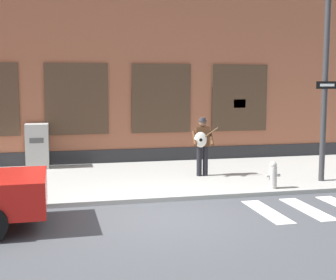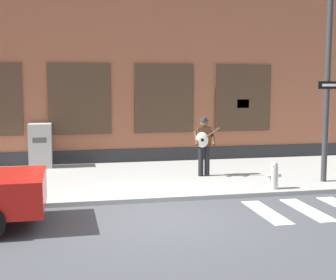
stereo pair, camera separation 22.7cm
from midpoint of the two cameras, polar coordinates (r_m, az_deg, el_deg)
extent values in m
plane|color=#424449|center=(9.83, -1.92, -9.33)|extent=(160.00, 160.00, 0.00)
cube|color=#9E9E99|center=(13.39, -4.94, -4.74)|extent=(28.00, 5.18, 0.11)
cube|color=#99563D|center=(17.74, -7.15, 11.36)|extent=(28.00, 4.00, 8.30)
cube|color=#28282B|center=(15.86, -6.22, -2.13)|extent=(28.00, 0.04, 0.55)
cube|color=#473323|center=(15.57, -11.48, 4.92)|extent=(2.04, 0.06, 2.32)
cube|color=black|center=(15.56, -11.48, 4.92)|extent=(1.92, 0.03, 2.20)
cube|color=#473323|center=(15.89, -1.24, 5.09)|extent=(2.04, 0.06, 2.32)
cube|color=black|center=(15.88, -1.23, 5.09)|extent=(1.92, 0.03, 2.20)
cube|color=#473323|center=(16.68, 8.32, 5.10)|extent=(2.04, 0.06, 2.32)
cube|color=black|center=(16.67, 8.34, 5.10)|extent=(1.92, 0.03, 2.20)
cube|color=yellow|center=(16.67, 8.34, 4.41)|extent=(0.44, 0.02, 0.30)
cube|color=silver|center=(10.37, 11.33, -8.56)|extent=(0.42, 1.90, 0.01)
cube|color=silver|center=(10.79, 16.02, -8.09)|extent=(0.42, 1.90, 0.01)
cube|color=silver|center=(10.03, -15.42, -4.91)|extent=(0.06, 0.24, 0.12)
cube|color=silver|center=(8.91, -15.63, -6.37)|extent=(0.06, 0.24, 0.12)
cylinder|color=black|center=(10.48, -20.41, -6.87)|extent=(0.66, 0.25, 0.66)
cylinder|color=black|center=(13.49, 4.09, -2.55)|extent=(0.15, 0.15, 0.86)
cylinder|color=black|center=(13.45, 3.34, -2.58)|extent=(0.15, 0.15, 0.86)
cube|color=#4C2D19|center=(13.38, 3.73, 0.43)|extent=(0.41, 0.27, 0.55)
sphere|color=brown|center=(13.34, 3.75, 2.08)|extent=(0.22, 0.22, 0.22)
cylinder|color=#333338|center=(13.34, 3.75, 2.33)|extent=(0.28, 0.28, 0.02)
cylinder|color=#333338|center=(13.34, 3.75, 2.55)|extent=(0.18, 0.18, 0.09)
cylinder|color=#4C2D19|center=(13.32, 4.81, 0.22)|extent=(0.16, 0.52, 0.39)
cylinder|color=#4C2D19|center=(13.26, 2.76, 0.20)|extent=(0.16, 0.52, 0.39)
ellipsoid|color=silver|center=(13.20, 3.49, 0.04)|extent=(0.37, 0.17, 0.44)
cylinder|color=black|center=(13.14, 3.53, 0.01)|extent=(0.09, 0.02, 0.09)
cylinder|color=brown|center=(13.20, 4.63, 0.82)|extent=(0.47, 0.10, 0.34)
cylinder|color=#2D2D30|center=(13.22, 18.13, 6.94)|extent=(0.15, 0.15, 5.46)
cube|color=black|center=(13.12, 18.33, 6.37)|extent=(0.60, 0.07, 0.20)
cube|color=white|center=(13.10, 18.37, 6.37)|extent=(0.40, 0.04, 0.07)
cube|color=#ADADA8|center=(15.29, -16.06, -0.69)|extent=(0.70, 0.66, 1.39)
cube|color=#4C4C4C|center=(14.93, -16.15, -0.07)|extent=(0.42, 0.02, 0.16)
cylinder|color=#B2ADA8|center=(12.12, 12.15, -4.51)|extent=(0.20, 0.20, 0.55)
sphere|color=#B2ADA8|center=(12.06, 12.19, -2.95)|extent=(0.18, 0.18, 0.18)
cylinder|color=#B2ADA8|center=(12.05, 11.55, -4.29)|extent=(0.10, 0.07, 0.07)
cylinder|color=#B2ADA8|center=(12.17, 12.75, -4.22)|extent=(0.10, 0.07, 0.07)
camera|label=1|loc=(0.11, -90.59, -0.07)|focal=50.00mm
camera|label=2|loc=(0.11, 89.41, 0.07)|focal=50.00mm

